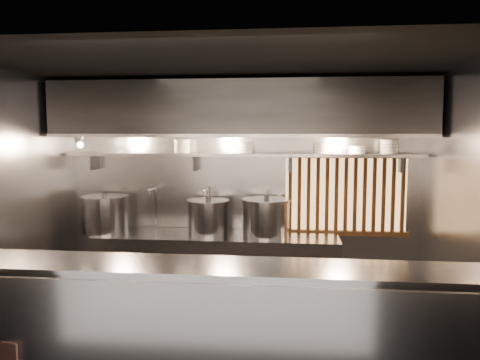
% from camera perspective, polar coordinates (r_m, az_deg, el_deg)
% --- Properties ---
extents(floor, '(4.50, 4.50, 0.00)m').
position_cam_1_polar(floor, '(5.00, -1.48, -19.72)').
color(floor, black).
rests_on(floor, ground).
extents(ceiling, '(4.50, 4.50, 0.00)m').
position_cam_1_polar(ceiling, '(4.56, -1.58, 13.92)').
color(ceiling, black).
rests_on(ceiling, wall_back).
extents(wall_back, '(4.50, 0.00, 4.50)m').
position_cam_1_polar(wall_back, '(6.05, 0.37, -1.35)').
color(wall_back, gray).
rests_on(wall_back, floor).
extents(wall_left, '(0.00, 3.00, 3.00)m').
position_cam_1_polar(wall_left, '(5.36, -26.14, -2.90)').
color(wall_left, gray).
rests_on(wall_left, floor).
extents(wall_right, '(0.00, 3.00, 3.00)m').
position_cam_1_polar(wall_right, '(4.83, 26.06, -3.81)').
color(wall_right, gray).
rests_on(wall_right, floor).
extents(serving_counter, '(4.50, 0.56, 1.13)m').
position_cam_1_polar(serving_counter, '(3.91, -3.46, -18.25)').
color(serving_counter, gray).
rests_on(serving_counter, floor).
extents(cooking_bench, '(3.00, 0.70, 0.90)m').
position_cam_1_polar(cooking_bench, '(5.93, -2.94, -10.91)').
color(cooking_bench, gray).
rests_on(cooking_bench, floor).
extents(bowl_shelf, '(4.40, 0.34, 0.04)m').
position_cam_1_polar(bowl_shelf, '(5.83, 0.19, 3.11)').
color(bowl_shelf, gray).
rests_on(bowl_shelf, wall_back).
extents(exhaust_hood, '(4.40, 0.81, 0.65)m').
position_cam_1_polar(exhaust_hood, '(5.61, -0.04, 8.56)').
color(exhaust_hood, '#2D2D30').
rests_on(exhaust_hood, ceiling).
extents(wood_screen, '(1.56, 0.09, 1.04)m').
position_cam_1_polar(wood_screen, '(6.02, 12.74, -1.73)').
color(wood_screen, '#FFBE72').
rests_on(wood_screen, wall_back).
extents(faucet_left, '(0.04, 0.30, 0.50)m').
position_cam_1_polar(faucet_left, '(6.16, -10.48, -2.20)').
color(faucet_left, silver).
rests_on(faucet_left, wall_back).
extents(faucet_right, '(0.04, 0.30, 0.50)m').
position_cam_1_polar(faucet_right, '(5.99, -4.05, -2.34)').
color(faucet_right, silver).
rests_on(faucet_right, wall_back).
extents(heat_lamp, '(0.25, 0.35, 0.20)m').
position_cam_1_polar(heat_lamp, '(5.88, -19.09, 4.64)').
color(heat_lamp, gray).
rests_on(heat_lamp, exhaust_hood).
extents(pendant_bulb, '(0.09, 0.09, 0.19)m').
position_cam_1_polar(pendant_bulb, '(5.72, -0.93, 3.87)').
color(pendant_bulb, '#2D2D30').
rests_on(pendant_bulb, exhaust_hood).
extents(stock_pot_left, '(0.68, 0.68, 0.50)m').
position_cam_1_polar(stock_pot_left, '(6.15, -16.13, -3.98)').
color(stock_pot_left, gray).
rests_on(stock_pot_left, cooking_bench).
extents(stock_pot_mid, '(0.63, 0.63, 0.46)m').
position_cam_1_polar(stock_pot_mid, '(5.83, -3.87, -4.49)').
color(stock_pot_mid, gray).
rests_on(stock_pot_mid, cooking_bench).
extents(stock_pot_right, '(0.68, 0.68, 0.49)m').
position_cam_1_polar(stock_pot_right, '(5.73, 3.20, -4.54)').
color(stock_pot_right, gray).
rests_on(stock_pot_right, cooking_bench).
extents(bowl_stack_0, '(0.22, 0.22, 0.17)m').
position_cam_1_polar(bowl_stack_0, '(5.95, -7.08, 4.13)').
color(bowl_stack_0, white).
rests_on(bowl_stack_0, bowl_shelf).
extents(bowl_stack_1, '(0.22, 0.22, 0.13)m').
position_cam_1_polar(bowl_stack_1, '(5.82, 0.57, 3.95)').
color(bowl_stack_1, white).
rests_on(bowl_stack_1, bowl_shelf).
extents(bowl_stack_2, '(0.22, 0.22, 0.13)m').
position_cam_1_polar(bowl_stack_2, '(5.81, 10.06, 3.86)').
color(bowl_stack_2, white).
rests_on(bowl_stack_2, bowl_shelf).
extents(bowl_stack_3, '(0.21, 0.21, 0.09)m').
position_cam_1_polar(bowl_stack_3, '(5.85, 14.06, 3.60)').
color(bowl_stack_3, white).
rests_on(bowl_stack_3, bowl_shelf).
extents(bowl_stack_4, '(0.24, 0.24, 0.17)m').
position_cam_1_polar(bowl_stack_4, '(5.92, 17.77, 3.88)').
color(bowl_stack_4, white).
rests_on(bowl_stack_4, bowl_shelf).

